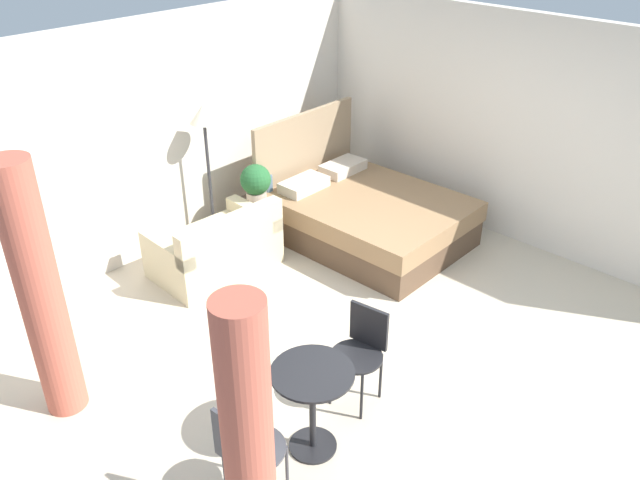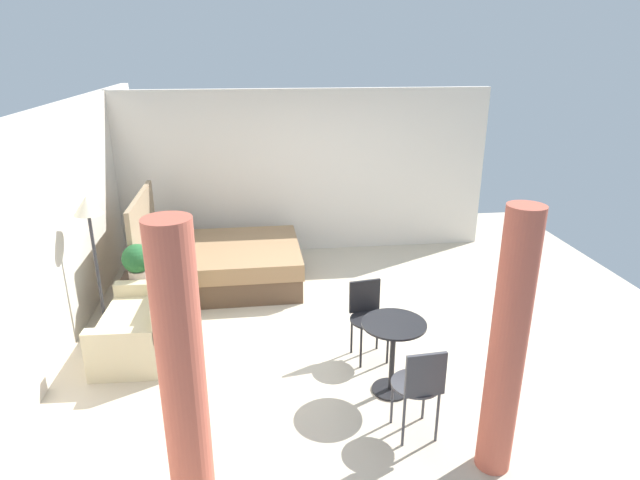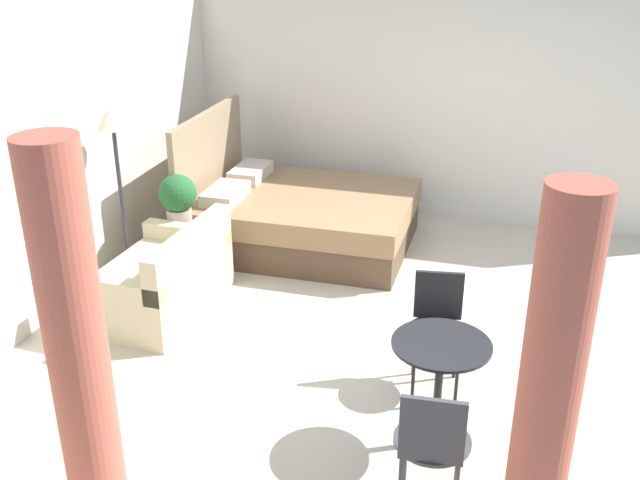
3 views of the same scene
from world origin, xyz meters
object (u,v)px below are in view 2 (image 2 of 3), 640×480
Objects in this scene: floor_lamp at (90,222)px; cafe_chair_near_couch at (420,383)px; potted_plant at (137,261)px; balcony_table at (393,344)px; nightstand at (140,295)px; cafe_chair_near_window at (368,312)px; vase at (137,264)px; couch at (146,327)px; bed at (218,263)px.

floor_lamp is 1.88× the size of cafe_chair_near_couch.
balcony_table is (-1.82, -2.64, -0.23)m from potted_plant.
cafe_chair_near_window is (-1.25, -2.58, 0.26)m from nightstand.
floor_lamp reaches higher than balcony_table.
floor_lamp is (-0.59, 0.30, 0.74)m from vase.
couch is 1.27m from floor_lamp.
floor_lamp is at bearing 147.14° from nightstand.
vase reaches higher than nightstand.
floor_lamp is 2.00× the size of cafe_chair_near_window.
vase is at bearing 52.83° from balcony_table.
couch is 0.91m from potted_plant.
cafe_chair_near_window reaches higher than vase.
cafe_chair_near_window is at bearing -117.98° from vase.
potted_plant is at bearing 65.50° from cafe_chair_near_window.
bed is 3.24m from balcony_table.
bed reaches higher than cafe_chair_near_couch.
potted_plant is at bearing 13.55° from couch.
floor_lamp reaches higher than vase.
bed is 1.17m from vase.
potted_plant is 0.54× the size of cafe_chair_near_window.
bed is 1.64× the size of couch.
vase is 0.14× the size of floor_lamp.
bed is 2.57× the size of cafe_chair_near_window.
potted_plant reaches higher than balcony_table.
cafe_chair_near_window is 1.35m from cafe_chair_near_couch.
nightstand is 0.57× the size of cafe_chair_near_couch.
bed reaches higher than couch.
bed is 2.89× the size of balcony_table.
nightstand is 3.31m from balcony_table.
nightstand is at bearing 46.52° from cafe_chair_near_couch.
bed is at bearing -44.16° from floor_lamp.
potted_plant is at bearing 55.39° from balcony_table.
nightstand is at bearing -32.86° from floor_lamp.
potted_plant reaches higher than vase.
cafe_chair_near_couch reaches higher than balcony_table.
potted_plant is 0.61× the size of balcony_table.
couch is 3.06m from cafe_chair_near_couch.
nightstand is at bearing 14.89° from couch.
cafe_chair_near_couch is at bearing -173.39° from cafe_chair_near_window.
couch is 2.90× the size of potted_plant.
bed is 9.12× the size of vase.
nightstand is 1.11× the size of potted_plant.
cafe_chair_near_window is (-2.04, -1.67, 0.20)m from bed.
bed is 2.64m from cafe_chair_near_window.
balcony_table is at bearing 4.45° from cafe_chair_near_couch.
vase is (0.12, 0.01, 0.36)m from nightstand.
bed is at bearing -22.77° from couch.
bed reaches higher than vase.
couch is 1.77× the size of balcony_table.
floor_lamp is (-1.25, 1.22, 1.04)m from bed.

